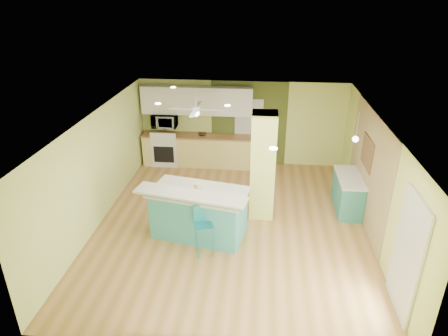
{
  "coord_description": "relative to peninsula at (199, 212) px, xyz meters",
  "views": [
    {
      "loc": [
        0.6,
        -7.71,
        4.96
      ],
      "look_at": [
        -0.22,
        0.4,
        1.21
      ],
      "focal_mm": 32.0,
      "sensor_mm": 36.0,
      "label": 1
    }
  ],
  "objects": [
    {
      "name": "peninsula",
      "position": [
        0.0,
        0.0,
        0.0
      ],
      "size": [
        2.35,
        1.62,
        1.22
      ],
      "rotation": [
        0.0,
        0.0,
        -0.2
      ],
      "color": "teal",
      "rests_on": "floor"
    },
    {
      "name": "stove",
      "position": [
        -1.58,
        3.68,
        -0.11
      ],
      "size": [
        0.76,
        0.66,
        1.08
      ],
      "color": "silver",
      "rests_on": "floor"
    },
    {
      "name": "wall_right",
      "position": [
        3.68,
        0.49,
        0.69
      ],
      "size": [
        0.01,
        7.0,
        2.5
      ],
      "primitive_type": "cube",
      "color": "#D1DB75",
      "rests_on": "floor"
    },
    {
      "name": "wall_left",
      "position": [
        -2.33,
        0.49,
        0.69
      ],
      "size": [
        0.01,
        7.0,
        2.5
      ],
      "primitive_type": "cube",
      "color": "#D1DB75",
      "rests_on": "floor"
    },
    {
      "name": "wall_back",
      "position": [
        0.67,
        4.0,
        0.69
      ],
      "size": [
        6.0,
        0.01,
        2.5
      ],
      "primitive_type": "cube",
      "color": "#D1DB75",
      "rests_on": "floor"
    },
    {
      "name": "canister",
      "position": [
        -0.01,
        0.0,
        0.59
      ],
      "size": [
        0.14,
        0.14,
        0.18
      ],
      "primitive_type": "cylinder",
      "color": "gold",
      "rests_on": "peninsula"
    },
    {
      "name": "wood_panel",
      "position": [
        3.66,
        1.09,
        0.69
      ],
      "size": [
        0.02,
        3.4,
        2.5
      ],
      "primitive_type": "cube",
      "color": "#987F57",
      "rests_on": "floor"
    },
    {
      "name": "fruit_bowl",
      "position": [
        -0.47,
        3.69,
        0.41
      ],
      "size": [
        0.27,
        0.27,
        0.06
      ],
      "primitive_type": "imported",
      "rotation": [
        0.0,
        0.0,
        -0.07
      ],
      "color": "#362416",
      "rests_on": "kitchen_run"
    },
    {
      "name": "bar_stool",
      "position": [
        0.19,
        -0.6,
        0.13
      ],
      "size": [
        0.44,
        0.44,
        1.04
      ],
      "rotation": [
        0.0,
        0.0,
        0.34
      ],
      "color": "teal",
      "rests_on": "floor"
    },
    {
      "name": "kitchen_run",
      "position": [
        -0.63,
        3.69,
        -0.09
      ],
      "size": [
        3.25,
        0.63,
        0.94
      ],
      "color": "#E1CD75",
      "rests_on": "floor"
    },
    {
      "name": "wall_front",
      "position": [
        0.67,
        -3.01,
        0.69
      ],
      "size": [
        6.0,
        0.01,
        2.5
      ],
      "primitive_type": "cube",
      "color": "#D1DB75",
      "rests_on": "floor"
    },
    {
      "name": "ceiling",
      "position": [
        0.67,
        0.49,
        1.94
      ],
      "size": [
        6.0,
        7.0,
        0.01
      ],
      "primitive_type": "cube",
      "color": "white",
      "rests_on": "wall_back"
    },
    {
      "name": "interior_door",
      "position": [
        0.87,
        3.95,
        0.44
      ],
      "size": [
        0.82,
        0.05,
        2.0
      ],
      "primitive_type": "cube",
      "color": "silver",
      "rests_on": "floor"
    },
    {
      "name": "french_door",
      "position": [
        3.64,
        -1.81,
        0.49
      ],
      "size": [
        0.04,
        1.08,
        2.1
      ],
      "primitive_type": "cube",
      "color": "silver",
      "rests_on": "floor"
    },
    {
      "name": "pendant_lamp",
      "position": [
        3.32,
        1.24,
        1.32
      ],
      "size": [
        0.14,
        0.14,
        0.69
      ],
      "color": "silver",
      "rests_on": "ceiling"
    },
    {
      "name": "ceiling_fan",
      "position": [
        -0.43,
        2.49,
        1.51
      ],
      "size": [
        1.41,
        1.41,
        0.61
      ],
      "color": "white",
      "rests_on": "ceiling"
    },
    {
      "name": "floor",
      "position": [
        0.67,
        0.49,
        -0.57
      ],
      "size": [
        6.0,
        7.0,
        0.01
      ],
      "primitive_type": "cube",
      "color": "olive",
      "rests_on": "ground"
    },
    {
      "name": "side_counter",
      "position": [
        3.37,
        1.45,
        -0.13
      ],
      "size": [
        0.57,
        1.35,
        0.87
      ],
      "color": "teal",
      "rests_on": "floor"
    },
    {
      "name": "wall_decor",
      "position": [
        3.64,
        1.29,
        0.99
      ],
      "size": [
        0.03,
        0.9,
        0.7
      ],
      "primitive_type": "cube",
      "color": "brown",
      "rests_on": "wood_panel"
    },
    {
      "name": "column",
      "position": [
        1.32,
        0.99,
        0.69
      ],
      "size": [
        0.55,
        0.55,
        2.5
      ],
      "primitive_type": "cube",
      "color": "#CAD965",
      "rests_on": "floor"
    },
    {
      "name": "microwave",
      "position": [
        -1.58,
        3.69,
        0.79
      ],
      "size": [
        0.7,
        0.48,
        0.39
      ],
      "primitive_type": "imported",
      "color": "silver",
      "rests_on": "wall_back"
    },
    {
      "name": "olive_accent",
      "position": [
        0.87,
        3.98,
        0.69
      ],
      "size": [
        2.2,
        0.02,
        2.5
      ],
      "primitive_type": "cube",
      "color": "#485221",
      "rests_on": "floor"
    },
    {
      "name": "upper_cabinets",
      "position": [
        -0.63,
        3.81,
        1.39
      ],
      "size": [
        3.2,
        0.34,
        0.8
      ],
      "primitive_type": "cube",
      "color": "silver",
      "rests_on": "wall_back"
    }
  ]
}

